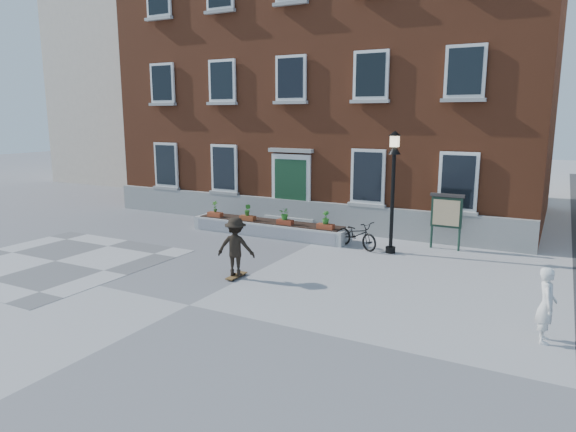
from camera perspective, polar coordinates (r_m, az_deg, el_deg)
The scene contains 10 objects.
ground at distance 12.48m, azimuth -10.92°, elevation -9.70°, with size 100.00×100.00×0.00m, color #9E9EA1.
checker_patch at distance 17.33m, azimuth -24.44°, elevation -4.59°, with size 6.00×6.00×0.01m, color #5E5E61.
distant_building at distance 38.64m, azimuth -13.49°, elevation 13.91°, with size 10.00×12.00×13.00m, color beige.
bicycle at distance 17.39m, azimuth 7.63°, elevation -2.04°, with size 0.62×1.79×0.94m, color black.
bystander at distance 11.33m, azimuth 26.78°, elevation -8.82°, with size 0.55×0.36×1.52m, color silver.
brick_building at distance 24.91m, azimuth 6.00°, elevation 15.42°, with size 18.40×10.85×12.60m.
planter_assembly at distance 19.16m, azimuth -2.07°, elevation -1.22°, with size 6.20×1.12×1.15m.
lamp_post at distance 16.61m, azimuth 11.63°, elevation 4.47°, with size 0.40×0.40×3.93m.
notice_board at distance 17.70m, azimuth 17.20°, elevation 0.41°, with size 1.10×0.16×1.87m.
skateboarder at distance 14.05m, azimuth -5.83°, elevation -3.43°, with size 1.17×0.87×1.69m.
Camera 1 is at (7.46, -8.99, 4.38)m, focal length 32.00 mm.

